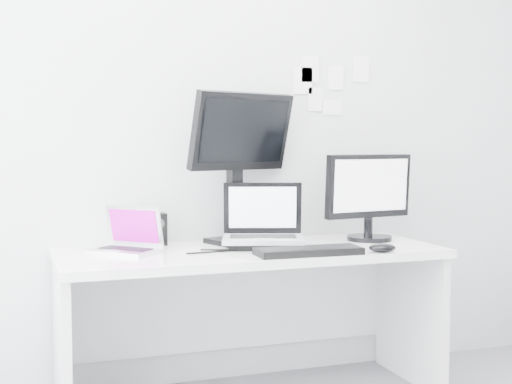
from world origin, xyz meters
TOP-DOWN VIEW (x-y plane):
  - back_wall at (0.00, 1.60)m, footprint 3.60×0.00m
  - desk at (0.00, 1.25)m, footprint 1.80×0.70m
  - macbook at (-0.59, 1.31)m, footprint 0.36×0.36m
  - speaker at (-0.39, 1.52)m, footprint 0.10×0.10m
  - dell_laptop at (0.06, 1.25)m, footprint 0.46×0.40m
  - rear_monitor at (0.01, 1.46)m, footprint 0.60×0.38m
  - samsung_monitor at (0.67, 1.33)m, footprint 0.53×0.30m
  - keyboard at (0.19, 1.00)m, footprint 0.48×0.19m
  - mouse at (0.53, 0.95)m, footprint 0.14×0.11m
  - wall_note_0 at (0.45, 1.59)m, footprint 0.10×0.00m
  - wall_note_1 at (0.60, 1.59)m, footprint 0.09×0.00m
  - wall_note_2 at (0.75, 1.59)m, footprint 0.10×0.00m
  - wall_note_3 at (0.58, 1.59)m, footprint 0.11×0.00m
  - wall_note_4 at (0.41, 1.59)m, footprint 0.11×0.00m
  - wall_note_5 at (0.48, 1.59)m, footprint 0.08×0.00m

SIDE VIEW (x-z plane):
  - desk at x=0.00m, z-range 0.00..0.73m
  - keyboard at x=0.19m, z-range 0.73..0.76m
  - mouse at x=0.53m, z-range 0.73..0.77m
  - speaker at x=-0.39m, z-range 0.73..0.89m
  - macbook at x=-0.59m, z-range 0.73..0.95m
  - dell_laptop at x=0.06m, z-range 0.73..1.05m
  - samsung_monitor at x=0.67m, z-range 0.73..1.19m
  - rear_monitor at x=0.01m, z-range 0.73..1.50m
  - back_wall at x=0.00m, z-range -0.45..3.15m
  - wall_note_3 at x=0.58m, z-range 1.38..1.46m
  - wall_note_5 at x=0.48m, z-range 1.40..1.52m
  - wall_note_4 at x=0.41m, z-range 1.49..1.63m
  - wall_note_1 at x=0.60m, z-range 1.52..1.65m
  - wall_note_0 at x=0.45m, z-range 1.55..1.69m
  - wall_note_2 at x=0.75m, z-range 1.56..1.70m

